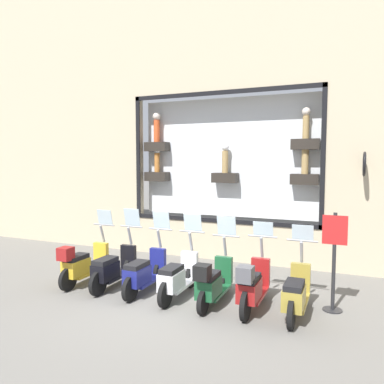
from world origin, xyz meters
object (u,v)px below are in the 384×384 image
(scooter_olive_0, at_px, (296,294))
(shop_sign_post, at_px, (334,258))
(scooter_navy_4, at_px, (144,273))
(scooter_yellow_6, at_px, (82,264))
(scooter_white_3, at_px, (177,277))
(scooter_green_2, at_px, (212,282))
(scooter_black_5, at_px, (113,268))
(scooter_red_1, at_px, (252,286))

(scooter_olive_0, xyz_separation_m, shop_sign_post, (0.56, -0.61, 0.60))
(scooter_navy_4, distance_m, scooter_yellow_6, 1.60)
(scooter_white_3, distance_m, scooter_navy_4, 0.80)
(scooter_green_2, height_order, scooter_yellow_6, scooter_green_2)
(scooter_olive_0, distance_m, scooter_green_2, 1.60)
(scooter_black_5, bearing_deg, scooter_red_1, -91.04)
(scooter_yellow_6, bearing_deg, scooter_red_1, -89.91)
(scooter_red_1, height_order, scooter_navy_4, scooter_navy_4)
(scooter_red_1, distance_m, scooter_green_2, 0.80)
(scooter_navy_4, bearing_deg, scooter_olive_0, -90.07)
(scooter_white_3, bearing_deg, scooter_navy_4, 89.97)
(scooter_white_3, xyz_separation_m, scooter_black_5, (0.00, 1.60, 0.00))
(scooter_white_3, height_order, scooter_yellow_6, scooter_white_3)
(scooter_red_1, bearing_deg, shop_sign_post, -66.36)
(scooter_red_1, distance_m, scooter_black_5, 3.20)
(scooter_black_5, relative_size, shop_sign_post, 0.96)
(scooter_red_1, xyz_separation_m, scooter_navy_4, (0.06, 2.40, -0.05))
(scooter_white_3, bearing_deg, scooter_red_1, -92.02)
(scooter_yellow_6, bearing_deg, shop_sign_post, -83.42)
(scooter_yellow_6, bearing_deg, scooter_white_3, -88.51)
(scooter_olive_0, height_order, scooter_red_1, scooter_red_1)
(scooter_yellow_6, bearing_deg, scooter_olive_0, -89.30)
(scooter_white_3, relative_size, scooter_navy_4, 1.00)
(scooter_black_5, bearing_deg, shop_sign_post, -83.08)
(scooter_olive_0, distance_m, scooter_navy_4, 3.19)
(scooter_green_2, height_order, scooter_white_3, scooter_white_3)
(scooter_olive_0, relative_size, scooter_red_1, 0.99)
(scooter_black_5, height_order, shop_sign_post, shop_sign_post)
(scooter_navy_4, bearing_deg, scooter_yellow_6, 92.25)
(scooter_green_2, bearing_deg, scooter_white_3, 84.97)
(scooter_olive_0, xyz_separation_m, scooter_black_5, (0.01, 3.99, 0.01))
(scooter_white_3, distance_m, scooter_yellow_6, 2.40)
(scooter_yellow_6, distance_m, shop_sign_post, 5.47)
(scooter_olive_0, relative_size, scooter_navy_4, 1.00)
(scooter_olive_0, bearing_deg, scooter_green_2, 92.40)
(scooter_olive_0, xyz_separation_m, scooter_navy_4, (0.00, 3.19, 0.01))
(scooter_green_2, xyz_separation_m, scooter_white_3, (0.07, 0.80, -0.02))
(scooter_white_3, relative_size, scooter_yellow_6, 1.00)
(scooter_navy_4, xyz_separation_m, scooter_black_5, (0.00, 0.80, 0.00))
(scooter_white_3, height_order, scooter_black_5, scooter_black_5)
(scooter_olive_0, height_order, shop_sign_post, shop_sign_post)
(shop_sign_post, bearing_deg, scooter_yellow_6, 96.58)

